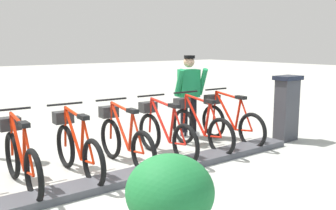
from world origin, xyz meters
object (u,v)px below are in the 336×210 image
object	(u,v)px
bike_docked_1	(199,126)
worker_near_rack	(189,93)
payment_kiosk	(286,107)
bike_docked_3	(124,139)
bike_docked_0	(229,120)
bike_docked_2	(164,132)
bike_docked_4	(76,147)
planter_bush	(170,204)
bike_docked_5	(20,156)

from	to	relation	value
bike_docked_1	worker_near_rack	world-z (taller)	worker_near_rack
payment_kiosk	bike_docked_3	world-z (taller)	payment_kiosk
bike_docked_0	bike_docked_2	world-z (taller)	same
bike_docked_4	bike_docked_0	bearing A→B (deg)	-90.00
bike_docked_1	worker_near_rack	distance (m)	1.07
bike_docked_4	bike_docked_3	bearing A→B (deg)	-90.00
bike_docked_0	worker_near_rack	xyz separation A→B (m)	(0.83, 0.31, 0.48)
bike_docked_1	planter_bush	distance (m)	3.72
worker_near_rack	planter_bush	world-z (taller)	worker_near_rack
bike_docked_2	bike_docked_3	xyz separation A→B (m)	(0.00, 0.79, 0.00)
bike_docked_0	bike_docked_3	xyz separation A→B (m)	(0.00, 2.36, 0.00)
bike_docked_1	bike_docked_2	xyz separation A→B (m)	(0.00, 0.79, 0.00)
bike_docked_3	worker_near_rack	size ratio (longest dim) A/B	1.04
bike_docked_0	worker_near_rack	size ratio (longest dim) A/B	1.04
payment_kiosk	bike_docked_1	xyz separation A→B (m)	(0.57, 1.79, -0.24)
bike_docked_0	worker_near_rack	world-z (taller)	worker_near_rack
bike_docked_2	bike_docked_4	bearing A→B (deg)	90.00
bike_docked_1	bike_docked_4	world-z (taller)	same
bike_docked_1	bike_docked_3	distance (m)	1.57
payment_kiosk	bike_docked_2	xyz separation A→B (m)	(0.57, 2.57, -0.24)
bike_docked_2	worker_near_rack	xyz separation A→B (m)	(0.83, -1.26, 0.48)
bike_docked_0	planter_bush	world-z (taller)	bike_docked_0
bike_docked_3	bike_docked_1	bearing A→B (deg)	-90.00
payment_kiosk	bike_docked_5	xyz separation A→B (m)	(0.57, 4.93, -0.24)
bike_docked_1	planter_bush	bearing A→B (deg)	134.24
bike_docked_4	worker_near_rack	world-z (taller)	worker_near_rack
payment_kiosk	bike_docked_3	bearing A→B (deg)	80.34
bike_docked_2	bike_docked_5	world-z (taller)	same
bike_docked_2	bike_docked_4	size ratio (longest dim) A/B	1.00
payment_kiosk	planter_bush	size ratio (longest dim) A/B	1.32
bike_docked_5	bike_docked_0	bearing A→B (deg)	-90.00
bike_docked_2	bike_docked_4	world-z (taller)	same
bike_docked_0	planter_bush	xyz separation A→B (m)	(-2.59, 3.45, 0.11)
bike_docked_0	bike_docked_4	xyz separation A→B (m)	(0.00, 3.14, 0.00)
payment_kiosk	bike_docked_0	world-z (taller)	payment_kiosk
bike_docked_0	planter_bush	distance (m)	4.32
bike_docked_3	worker_near_rack	xyz separation A→B (m)	(0.83, -2.05, 0.48)
planter_bush	worker_near_rack	bearing A→B (deg)	-42.50
bike_docked_1	bike_docked_5	world-z (taller)	same
bike_docked_5	planter_bush	world-z (taller)	bike_docked_5
bike_docked_1	planter_bush	size ratio (longest dim) A/B	1.77
bike_docked_3	planter_bush	world-z (taller)	bike_docked_3
bike_docked_2	bike_docked_5	bearing A→B (deg)	90.00
bike_docked_4	planter_bush	xyz separation A→B (m)	(-2.59, 0.31, 0.11)
bike_docked_0	bike_docked_5	size ratio (longest dim) A/B	1.00
bike_docked_3	bike_docked_4	xyz separation A→B (m)	(0.00, 0.79, 0.00)
bike_docked_3	bike_docked_5	world-z (taller)	same
bike_docked_0	bike_docked_1	xyz separation A→B (m)	(0.00, 0.79, 0.00)
bike_docked_0	bike_docked_5	xyz separation A→B (m)	(0.00, 3.93, 0.00)
bike_docked_4	bike_docked_5	size ratio (longest dim) A/B	1.00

